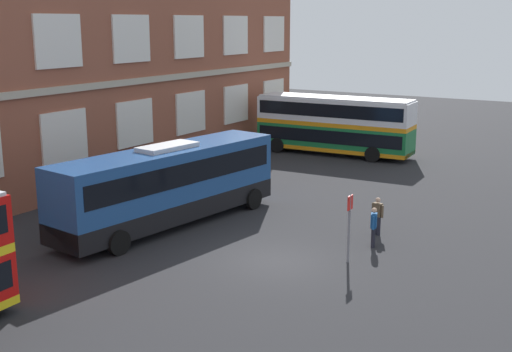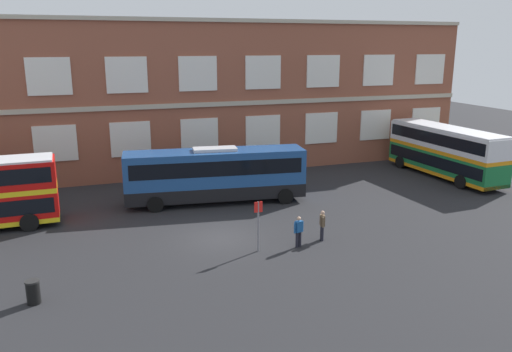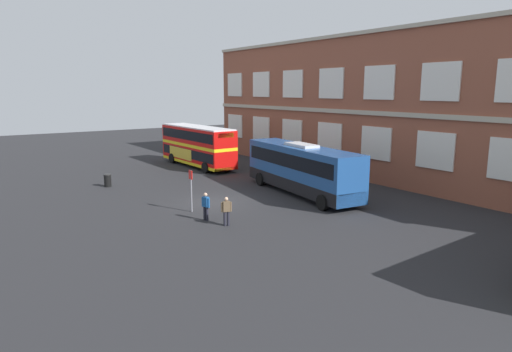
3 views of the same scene
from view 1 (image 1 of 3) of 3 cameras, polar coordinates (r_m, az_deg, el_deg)
The scene contains 7 objects.
ground_plane at distance 27.26m, azimuth -1.89°, elevation -6.59°, with size 120.00×120.00×0.00m, color #232326.
brick_terminal_building at distance 38.40m, azimuth -20.56°, elevation 7.67°, with size 48.75×8.19×12.44m.
double_decker_middle at distance 46.94m, azimuth 6.78°, elevation 4.45°, with size 3.28×11.12×4.07m.
touring_coach at distance 30.48m, azimuth -7.53°, elevation -0.80°, with size 12.23×4.11×3.80m.
waiting_passenger at distance 29.63m, azimuth 10.43°, elevation -3.27°, with size 0.35×0.63×1.70m.
second_passenger at distance 28.03m, azimuth 10.11°, elevation -4.22°, with size 0.63×0.35×1.70m.
bus_stand_flag at distance 25.92m, azimuth 8.04°, elevation -3.96°, with size 0.44×0.10×2.70m.
Camera 1 is at (-21.40, -12.14, 9.24)m, focal length 46.38 mm.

